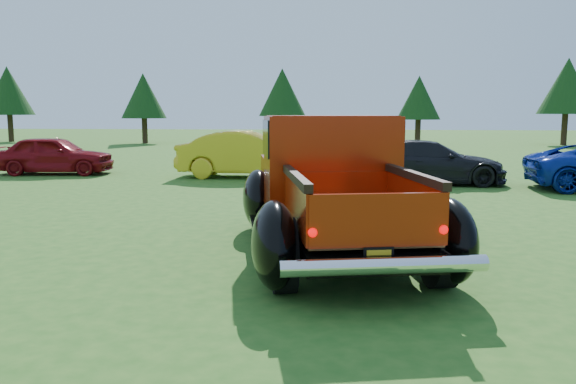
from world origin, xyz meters
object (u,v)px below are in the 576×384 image
Objects in this scene: tree_far_west at (8,91)px; pickup_truck at (330,185)px; tree_east at (567,86)px; show_car_yellow at (249,154)px; tree_west at (144,96)px; show_car_red at (54,155)px; show_car_grey at (428,162)px; tree_mid_left at (282,92)px; tree_mid_right at (419,98)px.

tree_far_west reaches higher than pickup_truck.
tree_east is 0.95× the size of pickup_truck.
tree_far_west is 28.45m from show_car_yellow.
tree_east is at bearing 52.06° from pickup_truck.
tree_far_west is 10.06m from tree_west.
show_car_red reaches higher than show_car_grey.
show_car_red is at bearing -55.45° from tree_far_west.
tree_east reaches higher than show_car_yellow.
tree_mid_left is at bearing 85.81° from pickup_truck.
show_car_red is (-5.50, -20.61, -2.74)m from tree_mid_left.
tree_west is at bearing -176.82° from tree_mid_right.
tree_east is at bearing -4.76° from tree_mid_left.
tree_mid_right is at bearing -0.00° from tree_far_west.
pickup_truck is at bearing -116.47° from tree_east.
show_car_yellow reaches higher than show_car_red.
tree_west is 9.22m from tree_mid_left.
pickup_truck is 8.35m from show_car_grey.
tree_east is at bearing 1.06° from tree_west.
tree_west reaches higher than pickup_truck.
tree_far_west is 1.38× the size of show_car_red.
tree_west is at bearing 5.01° from show_car_red.
tree_far_west is at bearing 28.91° from show_car_red.
tree_east is 31.92m from pickup_truck.
tree_far_west is at bearing 116.77° from pickup_truck.
show_car_red is at bearing -140.89° from tree_east.
tree_east is 1.43× the size of show_car_red.
show_car_grey is at bearing -39.55° from tree_far_west.
pickup_truck is (-5.18, -28.97, -2.02)m from tree_mid_right.
tree_mid_left is 0.88× the size of pickup_truck.
tree_west reaches higher than show_car_red.
tree_mid_left reaches higher than tree_west.
tree_east reaches higher than tree_mid_left.
tree_mid_right is (9.00, -1.00, -0.41)m from tree_mid_left.
show_car_grey is at bearing -52.31° from tree_west.
show_car_red is at bearing 123.43° from pickup_truck.
tree_east is at bearing -30.52° from show_car_grey.
tree_mid_right reaches higher than pickup_truck.
tree_far_west is 0.92× the size of pickup_truck.
tree_far_west is 1.13× the size of tree_west.
show_car_red is (-23.50, -19.11, -3.01)m from tree_east.
tree_west is 1.22× the size of show_car_red.
pickup_truck reaches higher than show_car_yellow.
tree_mid_right is 24.50m from show_car_red.
tree_west is 1.05× the size of tree_mid_right.
show_car_red is at bearing 81.79° from show_car_grey.
show_car_red is (3.50, -18.61, -2.47)m from tree_west.
show_car_red is 0.87× the size of show_car_grey.
show_car_red is (-9.32, 9.36, -0.31)m from pickup_truck.
pickup_truck is at bearing -51.76° from tree_far_west.
tree_far_west is at bearing 174.29° from tree_west.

